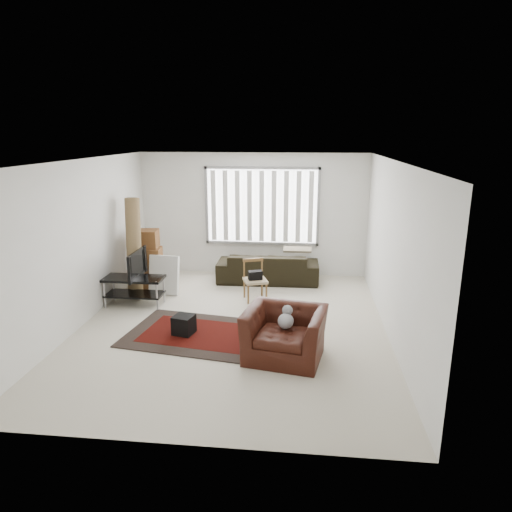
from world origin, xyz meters
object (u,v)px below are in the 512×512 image
at_px(moving_boxes, 150,261).
at_px(armchair, 285,330).
at_px(tv_stand, 134,285).
at_px(side_chair, 255,278).
at_px(sofa, 268,263).

relative_size(moving_boxes, armchair, 0.97).
bearing_deg(armchair, tv_stand, 159.23).
bearing_deg(side_chair, tv_stand, 174.55).
distance_m(tv_stand, side_chair, 2.25).
xyz_separation_m(tv_stand, moving_boxes, (-0.04, 1.00, 0.17)).
xyz_separation_m(moving_boxes, sofa, (2.37, 0.69, -0.15)).
relative_size(moving_boxes, side_chair, 1.56).
bearing_deg(moving_boxes, tv_stand, -87.83).
bearing_deg(tv_stand, sofa, 35.92).
xyz_separation_m(moving_boxes, armchair, (2.89, -2.73, -0.15)).
height_order(side_chair, armchair, armchair).
xyz_separation_m(tv_stand, side_chair, (2.18, 0.54, 0.04)).
distance_m(tv_stand, armchair, 3.34).
relative_size(tv_stand, moving_boxes, 0.90).
bearing_deg(armchair, side_chair, 116.95).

